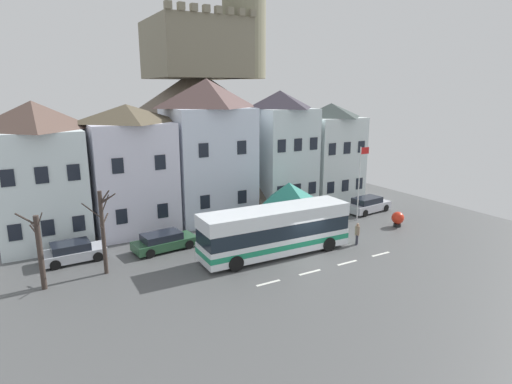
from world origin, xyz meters
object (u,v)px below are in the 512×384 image
object	(u,v)px
parked_car_01	(164,241)
pedestrian_00	(339,221)
bus_shelter	(289,192)
public_bench	(273,217)
bare_tree_01	(40,251)
townhouse_03	(279,150)
bare_tree_00	(103,230)
harbour_buoy	(398,218)
flagpole	(360,178)
parked_car_00	(315,214)
hilltop_castle	(198,122)
pedestrian_01	(357,233)
townhouse_01	(130,168)
townhouse_02	(208,150)
parked_car_02	(368,205)
townhouse_04	(329,153)
transit_bus	(276,231)
townhouse_00	(39,174)
parked_car_03	(73,252)

from	to	relation	value
parked_car_01	pedestrian_00	xyz separation A→B (m)	(13.37, -2.84, 0.18)
bus_shelter	public_bench	world-z (taller)	bus_shelter
bare_tree_01	townhouse_03	bearing A→B (deg)	21.46
pedestrian_00	bare_tree_00	size ratio (longest dim) A/B	0.29
townhouse_03	harbour_buoy	size ratio (longest dim) A/B	8.68
flagpole	parked_car_00	bearing A→B (deg)	154.84
hilltop_castle	pedestrian_01	bearing A→B (deg)	-88.42
townhouse_01	bare_tree_01	world-z (taller)	townhouse_01
townhouse_03	public_bench	size ratio (longest dim) A/B	7.52
parked_car_00	pedestrian_01	bearing A→B (deg)	74.93
townhouse_02	parked_car_02	bearing A→B (deg)	-23.59
public_bench	townhouse_01	bearing A→B (deg)	158.43
townhouse_04	bus_shelter	size ratio (longest dim) A/B	2.48
townhouse_03	transit_bus	size ratio (longest dim) A/B	1.02
hilltop_castle	bare_tree_01	world-z (taller)	hilltop_castle
townhouse_01	pedestrian_00	world-z (taller)	townhouse_01
townhouse_04	bare_tree_01	size ratio (longest dim) A/B	2.06
townhouse_01	bare_tree_01	distance (m)	11.24
bare_tree_00	bare_tree_01	bearing A→B (deg)	-173.17
pedestrian_00	townhouse_00	bearing A→B (deg)	156.81
parked_car_02	transit_bus	bearing A→B (deg)	-167.04
pedestrian_01	harbour_buoy	size ratio (longest dim) A/B	1.29
pedestrian_00	pedestrian_01	world-z (taller)	pedestrian_01
bus_shelter	pedestrian_00	distance (m)	4.63
townhouse_00	bus_shelter	distance (m)	18.32
townhouse_01	bus_shelter	bearing A→B (deg)	-31.61
townhouse_02	townhouse_03	xyz separation A→B (m)	(7.22, -0.03, -0.48)
hilltop_castle	public_bench	xyz separation A→B (m)	(-1.76, -20.41, -6.62)
townhouse_00	bare_tree_00	distance (m)	8.75
townhouse_04	pedestrian_00	xyz separation A→B (m)	(-5.50, -8.13, -4.04)
pedestrian_01	harbour_buoy	bearing A→B (deg)	14.44
hilltop_castle	townhouse_03	bearing A→B (deg)	-84.66
townhouse_00	parked_car_01	xyz separation A→B (m)	(7.00, -5.89, -4.49)
hilltop_castle	townhouse_01	bearing A→B (deg)	-127.30
pedestrian_01	bare_tree_00	distance (m)	17.29
parked_car_02	bare_tree_01	size ratio (longest dim) A/B	0.98
townhouse_04	harbour_buoy	world-z (taller)	townhouse_04
townhouse_04	bare_tree_01	distance (m)	27.88
bus_shelter	parked_car_02	size ratio (longest dim) A/B	0.85
harbour_buoy	pedestrian_01	bearing A→B (deg)	-165.56
townhouse_00	flagpole	distance (m)	24.86
townhouse_02	bare_tree_00	bearing A→B (deg)	-142.60
bus_shelter	pedestrian_00	bearing A→B (deg)	-31.35
pedestrian_01	townhouse_04	bearing A→B (deg)	60.25
townhouse_01	pedestrian_01	xyz separation A→B (m)	(13.12, -11.69, -4.03)
transit_bus	parked_car_03	size ratio (longest dim) A/B	2.71
hilltop_castle	townhouse_04	bearing A→B (deg)	-66.75
townhouse_00	transit_bus	size ratio (longest dim) A/B	0.96
hilltop_castle	parked_car_01	xyz separation A→B (m)	(-11.70, -21.99, -6.46)
transit_bus	parked_car_01	xyz separation A→B (m)	(-6.34, 4.56, -1.02)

